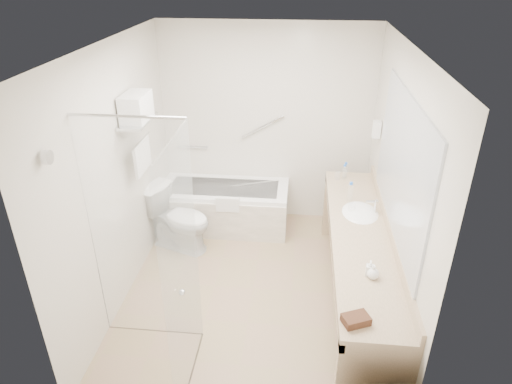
# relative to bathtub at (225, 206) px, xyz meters

# --- Properties ---
(floor) EXTENTS (3.20, 3.20, 0.00)m
(floor) POSITION_rel_bathtub_xyz_m (0.50, -1.24, -0.28)
(floor) COLOR #9C7D60
(floor) RESTS_ON ground
(ceiling) EXTENTS (2.60, 3.20, 0.10)m
(ceiling) POSITION_rel_bathtub_xyz_m (0.50, -1.24, 2.22)
(ceiling) COLOR white
(ceiling) RESTS_ON wall_back
(wall_back) EXTENTS (2.60, 0.10, 2.50)m
(wall_back) POSITION_rel_bathtub_xyz_m (0.50, 0.36, 0.97)
(wall_back) COLOR beige
(wall_back) RESTS_ON ground
(wall_front) EXTENTS (2.60, 0.10, 2.50)m
(wall_front) POSITION_rel_bathtub_xyz_m (0.50, -2.84, 0.97)
(wall_front) COLOR beige
(wall_front) RESTS_ON ground
(wall_left) EXTENTS (0.10, 3.20, 2.50)m
(wall_left) POSITION_rel_bathtub_xyz_m (-0.80, -1.24, 0.97)
(wall_left) COLOR beige
(wall_left) RESTS_ON ground
(wall_right) EXTENTS (0.10, 3.20, 2.50)m
(wall_right) POSITION_rel_bathtub_xyz_m (1.80, -1.24, 0.97)
(wall_right) COLOR beige
(wall_right) RESTS_ON ground
(bathtub) EXTENTS (1.60, 0.73, 0.59)m
(bathtub) POSITION_rel_bathtub_xyz_m (0.00, 0.00, 0.00)
(bathtub) COLOR white
(bathtub) RESTS_ON floor
(grab_bar_short) EXTENTS (0.40, 0.03, 0.03)m
(grab_bar_short) POSITION_rel_bathtub_xyz_m (-0.45, 0.32, 0.67)
(grab_bar_short) COLOR silver
(grab_bar_short) RESTS_ON wall_back
(grab_bar_long) EXTENTS (0.53, 0.03, 0.33)m
(grab_bar_long) POSITION_rel_bathtub_xyz_m (0.45, 0.32, 0.97)
(grab_bar_long) COLOR silver
(grab_bar_long) RESTS_ON wall_back
(shower_enclosure) EXTENTS (0.96, 0.91, 2.11)m
(shower_enclosure) POSITION_rel_bathtub_xyz_m (-0.13, -2.16, 0.79)
(shower_enclosure) COLOR silver
(shower_enclosure) RESTS_ON floor
(towel_shelf) EXTENTS (0.24, 0.55, 0.81)m
(towel_shelf) POSITION_rel_bathtub_xyz_m (-0.67, -0.89, 1.48)
(towel_shelf) COLOR silver
(towel_shelf) RESTS_ON wall_left
(vanity_counter) EXTENTS (0.55, 2.70, 0.95)m
(vanity_counter) POSITION_rel_bathtub_xyz_m (1.52, -1.39, 0.36)
(vanity_counter) COLOR tan
(vanity_counter) RESTS_ON floor
(sink) EXTENTS (0.40, 0.52, 0.14)m
(sink) POSITION_rel_bathtub_xyz_m (1.55, -0.99, 0.54)
(sink) COLOR white
(sink) RESTS_ON vanity_counter
(faucet) EXTENTS (0.03, 0.03, 0.14)m
(faucet) POSITION_rel_bathtub_xyz_m (1.70, -0.99, 0.65)
(faucet) COLOR silver
(faucet) RESTS_ON vanity_counter
(mirror) EXTENTS (0.02, 2.00, 1.20)m
(mirror) POSITION_rel_bathtub_xyz_m (1.79, -1.39, 1.27)
(mirror) COLOR #A9AEB5
(mirror) RESTS_ON wall_right
(hairdryer_unit) EXTENTS (0.08, 0.10, 0.18)m
(hairdryer_unit) POSITION_rel_bathtub_xyz_m (1.75, -0.19, 1.17)
(hairdryer_unit) COLOR white
(hairdryer_unit) RESTS_ON wall_right
(toilet) EXTENTS (0.88, 0.68, 0.76)m
(toilet) POSITION_rel_bathtub_xyz_m (-0.45, -0.54, 0.11)
(toilet) COLOR white
(toilet) RESTS_ON floor
(amenity_basket) EXTENTS (0.22, 0.19, 0.06)m
(amenity_basket) POSITION_rel_bathtub_xyz_m (1.37, -2.56, 0.61)
(amenity_basket) COLOR #462819
(amenity_basket) RESTS_ON vanity_counter
(soap_bottle_a) EXTENTS (0.08, 0.14, 0.06)m
(soap_bottle_a) POSITION_rel_bathtub_xyz_m (1.53, -2.00, 0.61)
(soap_bottle_a) COLOR white
(soap_bottle_a) RESTS_ON vanity_counter
(soap_bottle_b) EXTENTS (0.12, 0.14, 0.10)m
(soap_bottle_b) POSITION_rel_bathtub_xyz_m (1.55, -2.04, 0.62)
(soap_bottle_b) COLOR white
(soap_bottle_b) RESTS_ON vanity_counter
(water_bottle_left) EXTENTS (0.05, 0.05, 0.18)m
(water_bottle_left) POSITION_rel_bathtub_xyz_m (1.44, -0.22, 0.66)
(water_bottle_left) COLOR silver
(water_bottle_left) RESTS_ON vanity_counter
(water_bottle_mid) EXTENTS (0.06, 0.06, 0.18)m
(water_bottle_mid) POSITION_rel_bathtub_xyz_m (1.46, -0.18, 0.66)
(water_bottle_mid) COLOR silver
(water_bottle_mid) RESTS_ON vanity_counter
(water_bottle_right) EXTENTS (0.06, 0.06, 0.21)m
(water_bottle_right) POSITION_rel_bathtub_xyz_m (1.47, -0.73, 0.67)
(water_bottle_right) COLOR silver
(water_bottle_right) RESTS_ON vanity_counter
(drinking_glass_near) EXTENTS (0.10, 0.10, 0.10)m
(drinking_glass_near) POSITION_rel_bathtub_xyz_m (1.47, -1.00, 0.62)
(drinking_glass_near) COLOR silver
(drinking_glass_near) RESTS_ON vanity_counter
(drinking_glass_far) EXTENTS (0.08, 0.08, 0.09)m
(drinking_glass_far) POSITION_rel_bathtub_xyz_m (1.37, -0.24, 0.62)
(drinking_glass_far) COLOR silver
(drinking_glass_far) RESTS_ON vanity_counter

